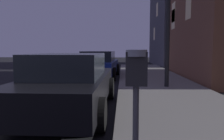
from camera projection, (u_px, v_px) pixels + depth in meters
parking_meter at (136, 87)px, 1.99m from camera, size 0.19×0.19×1.38m
car_black at (70, 83)px, 5.46m from camera, size 2.05×4.54×1.43m
car_blue at (99, 64)px, 12.15m from camera, size 2.20×4.32×1.43m
building_far at (199, 2)px, 21.01m from camera, size 8.02×9.36×11.92m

